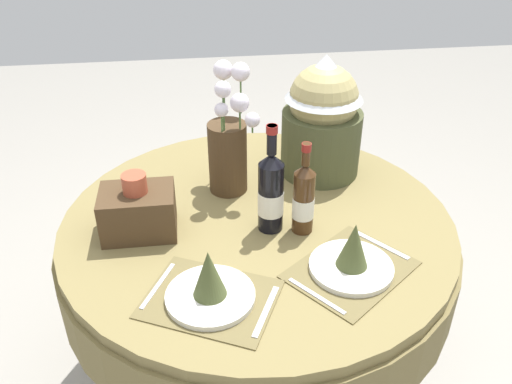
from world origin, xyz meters
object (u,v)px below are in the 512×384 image
place_setting_right (352,257)px  woven_basket_side_left (138,210)px  gift_tub_back_right (323,113)px  place_setting_left (210,286)px  wine_bottle_right (304,198)px  wine_bottle_left (271,192)px  dining_table (257,254)px  flower_vase (229,144)px

place_setting_right → woven_basket_side_left: 0.66m
gift_tub_back_right → place_setting_left: bearing=-124.8°
place_setting_left → wine_bottle_right: size_ratio=1.38×
place_setting_right → wine_bottle_left: bearing=129.8°
place_setting_left → wine_bottle_right: 0.42m
place_setting_right → wine_bottle_right: wine_bottle_right is taller
dining_table → gift_tub_back_right: size_ratio=2.92×
dining_table → flower_vase: size_ratio=3.02×
place_setting_left → woven_basket_side_left: bearing=120.7°
dining_table → wine_bottle_left: wine_bottle_left is taller
flower_vase → woven_basket_side_left: bearing=-143.6°
dining_table → wine_bottle_left: bearing=-59.7°
flower_vase → woven_basket_side_left: flower_vase is taller
gift_tub_back_right → woven_basket_side_left: (-0.64, -0.30, -0.16)m
place_setting_left → place_setting_right: 0.41m
place_setting_right → woven_basket_side_left: woven_basket_side_left is taller
place_setting_right → flower_vase: (-0.30, 0.49, 0.13)m
dining_table → gift_tub_back_right: 0.55m
dining_table → wine_bottle_right: wine_bottle_right is taller
dining_table → place_setting_right: 0.42m
wine_bottle_left → place_setting_right: bearing=-50.2°
gift_tub_back_right → flower_vase: bearing=-166.8°
wine_bottle_right → woven_basket_side_left: (-0.50, 0.06, -0.04)m
wine_bottle_right → gift_tub_back_right: bearing=69.0°
wine_bottle_left → woven_basket_side_left: bearing=175.2°
gift_tub_back_right → woven_basket_side_left: size_ratio=1.97×
woven_basket_side_left → place_setting_right: bearing=-24.1°
place_setting_left → wine_bottle_left: wine_bottle_left is taller
wine_bottle_right → woven_basket_side_left: wine_bottle_right is taller
place_setting_right → wine_bottle_right: (-0.10, 0.21, 0.07)m
wine_bottle_right → gift_tub_back_right: size_ratio=0.68×
flower_vase → woven_basket_side_left: (-0.30, -0.22, -0.10)m
wine_bottle_left → wine_bottle_right: wine_bottle_left is taller
gift_tub_back_right → woven_basket_side_left: bearing=-154.8°
dining_table → place_setting_left: place_setting_left is taller
place_setting_left → woven_basket_side_left: 0.39m
wine_bottle_right → woven_basket_side_left: size_ratio=1.35×
dining_table → wine_bottle_right: (0.13, -0.08, 0.27)m
dining_table → wine_bottle_right: bearing=-32.1°
gift_tub_back_right → place_setting_right: bearing=-94.0°
place_setting_right → woven_basket_side_left: size_ratio=1.89×
flower_vase → wine_bottle_right: (0.20, -0.28, -0.06)m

